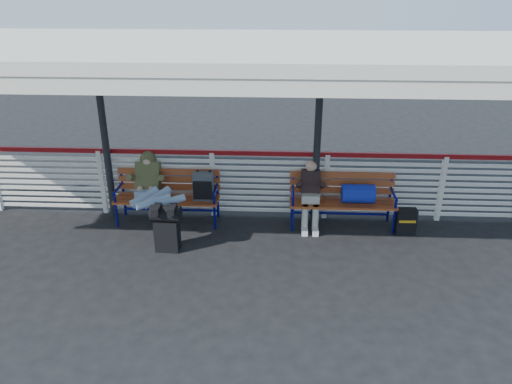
# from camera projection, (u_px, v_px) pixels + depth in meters

# --- Properties ---
(ground) EXTENTS (60.00, 60.00, 0.00)m
(ground) POSITION_uv_depth(u_px,v_px,m) (197.00, 271.00, 7.37)
(ground) COLOR black
(ground) RESTS_ON ground
(fence) EXTENTS (12.08, 0.08, 1.24)m
(fence) POSITION_uv_depth(u_px,v_px,m) (213.00, 181.00, 8.85)
(fence) COLOR silver
(fence) RESTS_ON ground
(canopy) EXTENTS (12.60, 3.60, 3.16)m
(canopy) POSITION_uv_depth(u_px,v_px,m) (197.00, 51.00, 6.95)
(canopy) COLOR silver
(canopy) RESTS_ON ground
(luggage_stack) EXTENTS (0.48, 0.29, 0.77)m
(luggage_stack) POSITION_uv_depth(u_px,v_px,m) (167.00, 226.00, 7.78)
(luggage_stack) COLOR black
(luggage_stack) RESTS_ON ground
(bench_left) EXTENTS (1.80, 0.56, 0.95)m
(bench_left) POSITION_uv_depth(u_px,v_px,m) (180.00, 190.00, 8.64)
(bench_left) COLOR #A0441F
(bench_left) RESTS_ON ground
(bench_right) EXTENTS (1.80, 0.56, 0.92)m
(bench_right) POSITION_uv_depth(u_px,v_px,m) (349.00, 194.00, 8.50)
(bench_right) COLOR #A0441F
(bench_right) RESTS_ON ground
(traveler_man) EXTENTS (0.94, 1.59, 0.77)m
(traveler_man) POSITION_uv_depth(u_px,v_px,m) (153.00, 193.00, 8.29)
(traveler_man) COLOR #808EAC
(traveler_man) RESTS_ON ground
(companion_person) EXTENTS (0.32, 0.66, 1.15)m
(companion_person) POSITION_uv_depth(u_px,v_px,m) (310.00, 194.00, 8.48)
(companion_person) COLOR #B1AEA0
(companion_person) RESTS_ON ground
(suitcase_side) EXTENTS (0.33, 0.21, 0.45)m
(suitcase_side) POSITION_uv_depth(u_px,v_px,m) (406.00, 221.00, 8.35)
(suitcase_side) COLOR black
(suitcase_side) RESTS_ON ground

